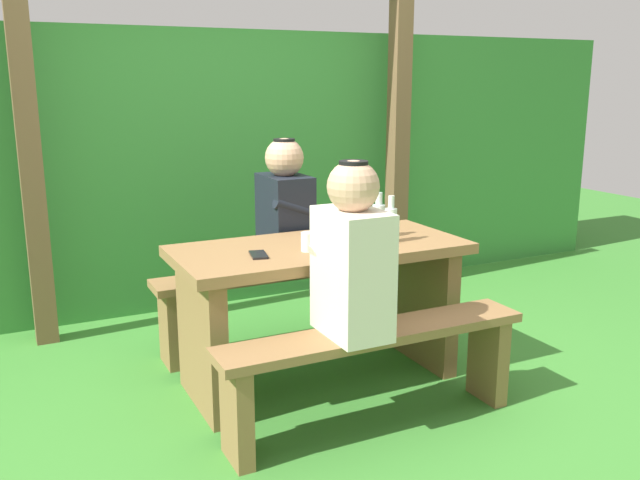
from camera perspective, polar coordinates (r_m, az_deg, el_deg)
ground_plane at (r=3.51m, az=0.00°, el=-11.60°), size 12.00×12.00×0.00m
hedge_backdrop at (r=4.90m, az=-9.37°, el=6.26°), size 6.40×0.80×1.79m
pergola_post_left at (r=4.06m, az=-22.99°, el=6.03°), size 0.12×0.12×2.08m
pergola_post_right at (r=4.81m, az=6.51°, el=7.97°), size 0.12×0.12×2.08m
picnic_table at (r=3.34m, az=0.00°, el=-4.08°), size 1.40×0.64×0.70m
bench_near at (r=2.96m, az=4.54°, el=-9.75°), size 1.40×0.24×0.45m
bench_far at (r=3.84m, az=-3.46°, el=-4.25°), size 1.40×0.24×0.45m
person_white_shirt at (r=2.76m, az=2.69°, el=-1.34°), size 0.25×0.35×0.72m
person_black_coat at (r=3.74m, az=-2.92°, el=2.55°), size 0.25×0.35×0.72m
drinking_glass at (r=3.15m, az=-0.96°, el=-0.14°), size 0.07×0.07×0.09m
bottle_left at (r=3.33m, az=5.92°, el=1.39°), size 0.06×0.06×0.23m
bottle_right at (r=3.42m, az=4.90°, el=1.75°), size 0.07×0.07×0.23m
cell_phone at (r=3.08m, az=-5.15°, el=-1.23°), size 0.10×0.15×0.01m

